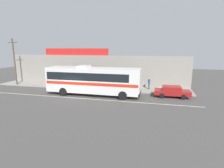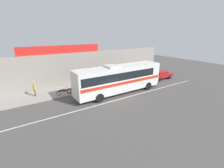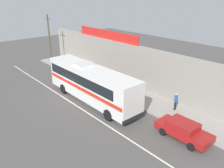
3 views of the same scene
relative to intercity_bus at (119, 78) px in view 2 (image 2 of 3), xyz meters
name	(u,v)px [view 2 (image 2 of 3)]	position (x,y,z in m)	size (l,w,h in m)	color
ground_plane	(109,99)	(-2.16, -0.98, -2.07)	(70.00, 70.00, 0.00)	#4F4C49
sidewalk_slab	(90,86)	(-2.16, 4.22, -2.00)	(30.00, 3.60, 0.14)	gray
storefront_facade	(83,68)	(-2.16, 6.37, 0.33)	(30.00, 0.70, 4.80)	gray
storefront_billboard	(62,49)	(-5.11, 6.37, 3.28)	(11.08, 0.12, 1.10)	red
road_center_stripe	(112,101)	(-2.16, -1.78, -2.06)	(30.00, 0.14, 0.01)	silver
intercity_bus	(119,78)	(0.00, 0.00, 0.00)	(11.96, 2.63, 3.78)	silver
parked_car	(161,75)	(9.81, 1.43, -1.33)	(4.23, 1.86, 1.37)	maroon
motorcycle_green	(64,91)	(-6.29, 3.05, -1.50)	(1.90, 0.56, 0.94)	black
motorcycle_blue	(74,89)	(-4.94, 2.94, -1.50)	(1.96, 0.56, 0.94)	black
pedestrian_far_left	(34,88)	(-9.38, 4.40, -0.92)	(0.30, 0.48, 1.72)	brown
pedestrian_near_shop	(136,71)	(6.93, 4.62, -0.96)	(0.30, 0.48, 1.67)	black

